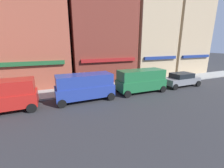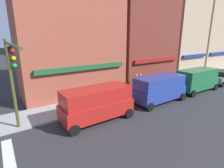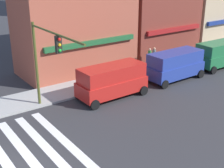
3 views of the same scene
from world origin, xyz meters
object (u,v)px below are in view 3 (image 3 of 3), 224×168
object	(u,v)px
van_green	(220,53)
pedestrian_grey_coat	(154,56)
pedestrian_green_top	(149,58)
traffic_signal	(46,54)
van_red	(112,80)
van_blue	(175,64)

from	to	relation	value
van_green	pedestrian_grey_coat	bearing A→B (deg)	148.27
pedestrian_green_top	pedestrian_grey_coat	bearing A→B (deg)	-154.48
traffic_signal	van_green	world-z (taller)	traffic_signal
van_green	pedestrian_green_top	xyz separation A→B (m)	(-5.67, 3.27, -0.21)
traffic_signal	van_green	xyz separation A→B (m)	(16.90, -0.07, -2.67)
van_red	van_green	size ratio (longest dim) A/B	1.00
traffic_signal	pedestrian_grey_coat	world-z (taller)	traffic_signal
van_blue	pedestrian_green_top	xyz separation A→B (m)	(0.18, 3.27, -0.21)
pedestrian_grey_coat	pedestrian_green_top	bearing A→B (deg)	130.09
van_blue	pedestrian_grey_coat	distance (m)	3.37
traffic_signal	van_blue	size ratio (longest dim) A/B	1.25
pedestrian_green_top	pedestrian_grey_coat	size ratio (longest dim) A/B	1.00
traffic_signal	pedestrian_green_top	size ratio (longest dim) A/B	3.55
van_blue	van_green	world-z (taller)	same
pedestrian_green_top	pedestrian_grey_coat	distance (m)	0.56
traffic_signal	van_green	size ratio (longest dim) A/B	1.25
van_red	van_green	xyz separation A→B (m)	(12.15, 0.00, 0.00)
van_red	van_blue	xyz separation A→B (m)	(6.30, 0.00, 0.00)
van_red	pedestrian_grey_coat	xyz separation A→B (m)	(7.04, 3.28, -0.21)
van_red	van_blue	world-z (taller)	same
van_red	van_green	world-z (taller)	same
van_green	pedestrian_green_top	world-z (taller)	van_green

